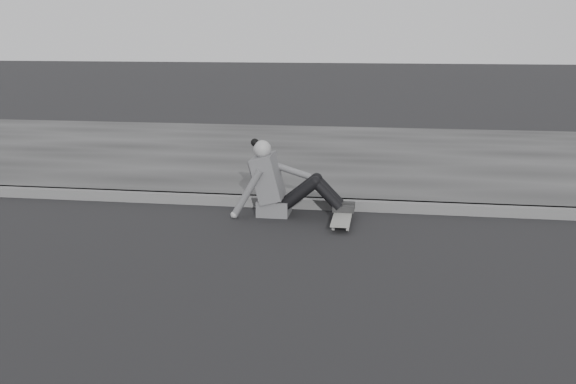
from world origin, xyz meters
TOP-DOWN VIEW (x-y plane):
  - curb at (0.00, 2.58)m, footprint 24.00×0.16m
  - sidewalk at (0.00, 5.60)m, footprint 24.00×6.00m
  - skateboard at (-2.05, 1.99)m, footprint 0.20×0.78m
  - seated_woman at (-2.79, 2.24)m, footprint 1.38×0.46m

SIDE VIEW (x-z plane):
  - curb at x=0.00m, z-range 0.00..0.12m
  - sidewalk at x=0.00m, z-range 0.00..0.12m
  - skateboard at x=-2.05m, z-range 0.03..0.12m
  - seated_woman at x=-2.79m, z-range -0.08..0.80m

